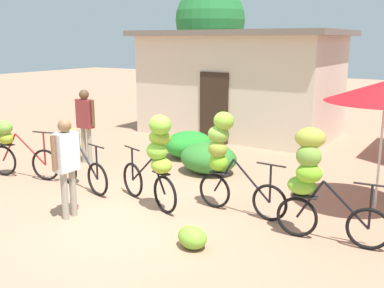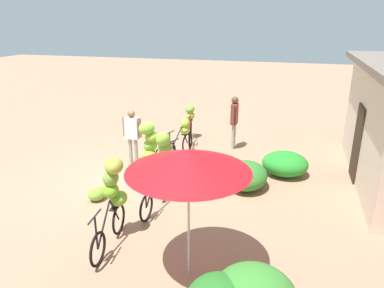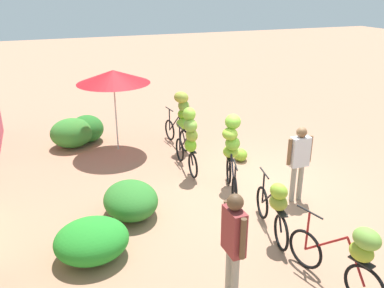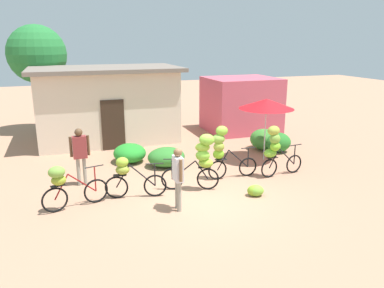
% 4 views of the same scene
% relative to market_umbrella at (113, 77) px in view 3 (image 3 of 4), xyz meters
% --- Properties ---
extents(ground_plane, '(60.00, 60.00, 0.00)m').
position_rel_market_umbrella_xyz_m(ground_plane, '(-3.49, -2.38, -2.06)').
color(ground_plane, '#AA7A5E').
extents(hedge_bush_front_left, '(1.16, 1.26, 0.66)m').
position_rel_market_umbrella_xyz_m(hedge_bush_front_left, '(-4.69, 1.36, -1.74)').
color(hedge_bush_front_left, '#268D2A').
rests_on(hedge_bush_front_left, ground).
extents(hedge_bush_front_right, '(1.30, 1.07, 0.67)m').
position_rel_market_umbrella_xyz_m(hedge_bush_front_right, '(-3.58, 0.44, -1.73)').
color(hedge_bush_front_right, '#30782C').
rests_on(hedge_bush_front_right, ground).
extents(hedge_bush_mid, '(1.08, 1.19, 0.83)m').
position_rel_market_umbrella_xyz_m(hedge_bush_mid, '(0.66, 1.17, -1.65)').
color(hedge_bush_mid, '#388731').
rests_on(hedge_bush_mid, ground).
extents(hedge_bush_by_door, '(1.10, 0.95, 0.77)m').
position_rel_market_umbrella_xyz_m(hedge_bush_by_door, '(0.98, 0.70, -1.68)').
color(hedge_bush_by_door, '#287629').
rests_on(hedge_bush_by_door, ground).
extents(market_umbrella, '(1.95, 1.95, 2.24)m').
position_rel_market_umbrella_xyz_m(market_umbrella, '(0.00, 0.00, 0.00)').
color(market_umbrella, beige).
rests_on(market_umbrella, ground).
extents(bicycle_leftmost, '(1.70, 0.56, 1.22)m').
position_rel_market_umbrella_xyz_m(bicycle_leftmost, '(-6.93, -2.06, -1.34)').
color(bicycle_leftmost, black).
rests_on(bicycle_leftmost, ground).
extents(bicycle_near_pile, '(1.68, 0.47, 1.18)m').
position_rel_market_umbrella_xyz_m(bicycle_near_pile, '(-5.28, -1.81, -1.40)').
color(bicycle_near_pile, black).
rests_on(bicycle_near_pile, ground).
extents(bicycle_center_loaded, '(1.62, 0.76, 1.69)m').
position_rel_market_umbrella_xyz_m(bicycle_center_loaded, '(-3.19, -1.95, -1.05)').
color(bicycle_center_loaded, black).
rests_on(bicycle_center_loaded, ground).
extents(bicycle_by_shop, '(1.66, 0.39, 1.71)m').
position_rel_market_umbrella_xyz_m(bicycle_by_shop, '(-2.24, -1.31, -1.07)').
color(bicycle_by_shop, black).
rests_on(bicycle_by_shop, ground).
extents(bicycle_rightmost, '(1.61, 0.53, 1.67)m').
position_rel_market_umbrella_xyz_m(bicycle_rightmost, '(-0.60, -1.68, -1.08)').
color(bicycle_rightmost, black).
rests_on(bicycle_rightmost, ground).
extents(banana_pile_on_ground, '(0.55, 0.50, 0.31)m').
position_rel_market_umbrella_xyz_m(banana_pile_on_ground, '(-1.91, -2.86, -1.91)').
color(banana_pile_on_ground, '#7EAA28').
rests_on(banana_pile_on_ground, ground).
extents(person_vendor, '(0.58, 0.23, 1.76)m').
position_rel_market_umbrella_xyz_m(person_vendor, '(-6.45, -0.40, -0.98)').
color(person_vendor, gray).
rests_on(person_vendor, ground).
extents(person_bystander, '(0.22, 0.58, 1.65)m').
position_rel_market_umbrella_xyz_m(person_bystander, '(-4.22, -3.01, -1.05)').
color(person_bystander, gray).
rests_on(person_bystander, ground).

